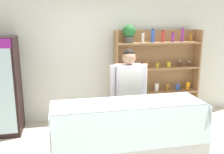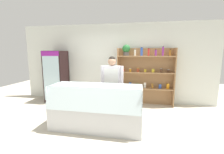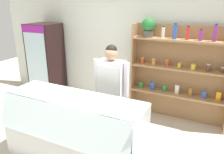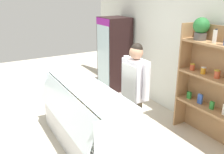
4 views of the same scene
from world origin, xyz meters
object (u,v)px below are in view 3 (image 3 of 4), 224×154
shelving_unit (176,67)px  shop_clerk (111,85)px  drinks_fridge (46,61)px  deli_display_case (75,141)px

shelving_unit → shop_clerk: (-0.84, -1.08, -0.14)m
drinks_fridge → shop_clerk: drinks_fridge is taller
drinks_fridge → deli_display_case: 2.64m
shelving_unit → shop_clerk: shelving_unit is taller
drinks_fridge → shelving_unit: shelving_unit is taller
drinks_fridge → shelving_unit: 3.03m
deli_display_case → shop_clerk: bearing=74.2°
deli_display_case → shop_clerk: (0.22, 0.78, 0.65)m
shelving_unit → shop_clerk: size_ratio=1.21×
drinks_fridge → shop_clerk: size_ratio=1.10×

